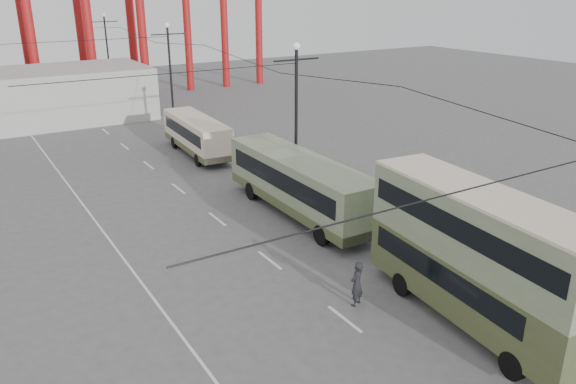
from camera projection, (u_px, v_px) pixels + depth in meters
ground at (436, 365)px, 19.76m from camera, size 160.00×160.00×0.00m
road_markings at (194, 199)px, 35.04m from camera, size 12.52×120.00×0.01m
lamp_post_mid at (296, 118)px, 35.25m from camera, size 3.20×0.44×9.32m
lamp_post_far at (171, 74)px, 52.80m from camera, size 3.20×0.44×9.32m
lamp_post_distant at (108, 52)px, 70.34m from camera, size 3.20×0.44×9.32m
fairground_shed at (30, 97)px, 53.41m from camera, size 22.00×10.00×5.00m
double_decker_bus at (477, 252)px, 21.24m from camera, size 3.54×10.36×5.46m
single_decker_green at (300, 183)px, 32.04m from camera, size 2.85×12.07×3.41m
single_decker_cream at (197, 134)px, 43.73m from camera, size 2.85×9.41×2.89m
pedestrian at (357, 284)px, 23.12m from camera, size 0.85×0.71×1.98m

